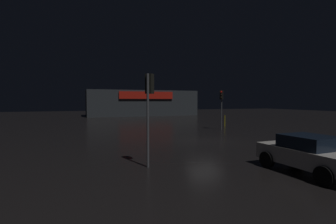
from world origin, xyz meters
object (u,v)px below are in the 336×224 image
Objects in this scene: store_building at (142,103)px; car_near at (309,154)px; traffic_signal_main at (149,96)px; traffic_signal_opposite at (221,99)px.

car_near is at bearing -94.79° from store_building.
traffic_signal_opposite is (10.77, 11.07, -0.04)m from traffic_signal_main.
traffic_signal_opposite is (1.53, -26.97, 0.61)m from store_building.
car_near is at bearing -109.23° from traffic_signal_opposite.
traffic_signal_main reaches higher than car_near.
traffic_signal_opposite is at bearing -86.76° from store_building.
car_near is (5.78, -3.22, -2.34)m from traffic_signal_main.
traffic_signal_opposite reaches higher than car_near.
store_building is 5.21× the size of traffic_signal_main.
store_building is 27.02m from traffic_signal_opposite.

